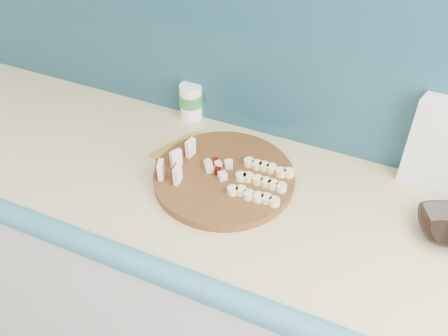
% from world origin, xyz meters
% --- Properties ---
extents(kitchen_counter, '(2.20, 0.63, 0.91)m').
position_xyz_m(kitchen_counter, '(0.10, 1.50, 0.46)').
color(kitchen_counter, silver).
rests_on(kitchen_counter, ground).
extents(backsplash, '(2.20, 0.02, 0.50)m').
position_xyz_m(backsplash, '(0.10, 1.79, 1.16)').
color(backsplash, teal).
rests_on(backsplash, kitchen_counter).
extents(cutting_board, '(0.39, 0.39, 0.02)m').
position_xyz_m(cutting_board, '(0.11, 1.54, 0.92)').
color(cutting_board, '#46220F').
rests_on(cutting_board, kitchen_counter).
extents(apple_wedges, '(0.07, 0.15, 0.05)m').
position_xyz_m(apple_wedges, '(-0.01, 1.50, 0.96)').
color(apple_wedges, '#F1EBC1').
rests_on(apple_wedges, cutting_board).
extents(apple_chunks, '(0.06, 0.06, 0.02)m').
position_xyz_m(apple_chunks, '(0.09, 1.53, 0.94)').
color(apple_chunks, beige).
rests_on(apple_chunks, cutting_board).
extents(banana_slices, '(0.15, 0.15, 0.02)m').
position_xyz_m(banana_slices, '(0.21, 1.54, 0.94)').
color(banana_slices, '#F2E294').
rests_on(banana_slices, cutting_board).
extents(flour_bag, '(0.17, 0.14, 0.25)m').
position_xyz_m(flour_bag, '(0.61, 1.76, 1.04)').
color(flour_bag, white).
rests_on(flour_bag, kitchen_counter).
extents(canister, '(0.07, 0.07, 0.11)m').
position_xyz_m(canister, '(-0.10, 1.76, 0.97)').
color(canister, white).
rests_on(canister, kitchen_counter).
extents(banana_peel, '(0.21, 0.17, 0.01)m').
position_xyz_m(banana_peel, '(-0.03, 1.61, 0.91)').
color(banana_peel, gold).
rests_on(banana_peel, kitchen_counter).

